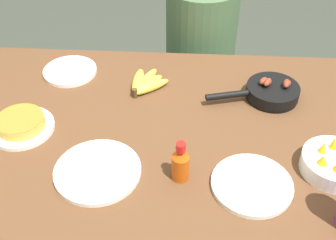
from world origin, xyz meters
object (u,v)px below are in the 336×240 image
object	(u,v)px
fruit_bowl_mango	(334,163)
banana_bunch	(145,83)
empty_plate_mid_edge	(98,171)
skillet	(271,92)
person_figure	(199,73)
frittata_plate_center	(21,125)
empty_plate_far_right	(70,71)
hot_sauce_bottle	(180,163)
empty_plate_near_front	(252,185)

from	to	relation	value
fruit_bowl_mango	banana_bunch	bearing A→B (deg)	147.37
empty_plate_mid_edge	skillet	bearing A→B (deg)	35.82
empty_plate_mid_edge	person_figure	bearing A→B (deg)	71.47
frittata_plate_center	empty_plate_far_right	bearing A→B (deg)	76.79
banana_bunch	person_figure	size ratio (longest dim) A/B	0.16
skillet	empty_plate_mid_edge	world-z (taller)	skillet
banana_bunch	fruit_bowl_mango	xyz separation A→B (m)	(0.62, -0.40, 0.01)
frittata_plate_center	person_figure	distance (m)	1.03
fruit_bowl_mango	empty_plate_far_right	bearing A→B (deg)	152.85
fruit_bowl_mango	hot_sauce_bottle	xyz separation A→B (m)	(-0.47, -0.06, 0.03)
banana_bunch	empty_plate_mid_edge	xyz separation A→B (m)	(-0.10, -0.45, -0.01)
empty_plate_mid_edge	hot_sauce_bottle	size ratio (longest dim) A/B	1.90
hot_sauce_bottle	person_figure	distance (m)	1.01
frittata_plate_center	hot_sauce_bottle	bearing A→B (deg)	-18.55
empty_plate_near_front	hot_sauce_bottle	bearing A→B (deg)	173.57
skillet	frittata_plate_center	bearing A→B (deg)	0.40
person_figure	empty_plate_mid_edge	bearing A→B (deg)	-108.53
banana_bunch	empty_plate_mid_edge	bearing A→B (deg)	-102.45
frittata_plate_center	empty_plate_near_front	size ratio (longest dim) A/B	0.90
fruit_bowl_mango	skillet	bearing A→B (deg)	112.14
banana_bunch	empty_plate_far_right	size ratio (longest dim) A/B	0.88
empty_plate_mid_edge	hot_sauce_bottle	distance (m)	0.26
hot_sauce_bottle	empty_plate_far_right	bearing A→B (deg)	131.12
empty_plate_far_right	frittata_plate_center	bearing A→B (deg)	-103.21
banana_bunch	empty_plate_near_front	distance (m)	0.61
empty_plate_near_front	empty_plate_far_right	size ratio (longest dim) A/B	1.14
skillet	empty_plate_near_front	world-z (taller)	skillet
empty_plate_far_right	person_figure	distance (m)	0.73
empty_plate_far_right	hot_sauce_bottle	xyz separation A→B (m)	(0.47, -0.54, 0.05)
empty_plate_mid_edge	fruit_bowl_mango	distance (m)	0.73
banana_bunch	person_figure	xyz separation A→B (m)	(0.22, 0.50, -0.28)
person_figure	hot_sauce_bottle	bearing A→B (deg)	-93.95
fruit_bowl_mango	hot_sauce_bottle	bearing A→B (deg)	-173.18
banana_bunch	empty_plate_far_right	bearing A→B (deg)	165.39
empty_plate_near_front	fruit_bowl_mango	world-z (taller)	fruit_bowl_mango
banana_bunch	empty_plate_near_front	world-z (taller)	banana_bunch
skillet	empty_plate_mid_edge	size ratio (longest dim) A/B	1.30
empty_plate_far_right	hot_sauce_bottle	world-z (taller)	hot_sauce_bottle
frittata_plate_center	hot_sauce_bottle	distance (m)	0.58
empty_plate_near_front	person_figure	distance (m)	1.03
empty_plate_mid_edge	person_figure	xyz separation A→B (m)	(0.32, 0.96, -0.27)
frittata_plate_center	empty_plate_far_right	world-z (taller)	frittata_plate_center
person_figure	empty_plate_far_right	bearing A→B (deg)	-141.85
frittata_plate_center	fruit_bowl_mango	world-z (taller)	fruit_bowl_mango
skillet	frittata_plate_center	xyz separation A→B (m)	(-0.87, -0.23, -0.01)
empty_plate_mid_edge	empty_plate_near_front	bearing A→B (deg)	-3.18
frittata_plate_center	empty_plate_near_front	distance (m)	0.80
empty_plate_mid_edge	banana_bunch	bearing A→B (deg)	77.55
banana_bunch	fruit_bowl_mango	distance (m)	0.74
frittata_plate_center	banana_bunch	bearing A→B (deg)	34.18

